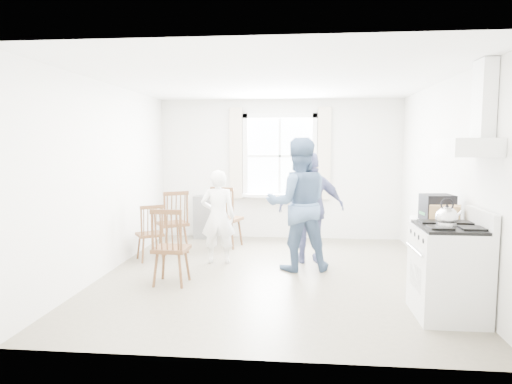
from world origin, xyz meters
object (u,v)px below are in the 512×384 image
object	(u,v)px
low_cabinet	(436,257)
stereo_stack	(437,207)
person_left	(218,217)
gas_stove	(449,271)
windsor_chair_b	(168,239)
windsor_chair_c	(151,227)
windsor_chair_a	(175,215)
person_right	(311,208)
person_mid	(298,204)

from	to	relation	value
low_cabinet	stereo_stack	size ratio (longest dim) A/B	2.49
low_cabinet	person_left	xyz separation A→B (m)	(-2.80, 1.18, 0.25)
gas_stove	windsor_chair_b	world-z (taller)	gas_stove
windsor_chair_b	windsor_chair_c	world-z (taller)	windsor_chair_b
windsor_chair_a	windsor_chair_c	world-z (taller)	windsor_chair_a
stereo_stack	person_left	size ratio (longest dim) A/B	0.26
windsor_chair_c	person_right	size ratio (longest dim) A/B	0.53
gas_stove	low_cabinet	distance (m)	0.70
low_cabinet	person_right	world-z (taller)	person_right
windsor_chair_b	windsor_chair_c	size ratio (longest dim) A/B	1.14
person_left	person_mid	size ratio (longest dim) A/B	0.75
windsor_chair_a	person_left	xyz separation A→B (m)	(0.80, -0.53, 0.07)
windsor_chair_a	person_mid	bearing A→B (deg)	-20.97
low_cabinet	person_mid	size ratio (longest dim) A/B	0.48
stereo_stack	windsor_chair_b	size ratio (longest dim) A/B	0.37
person_left	person_right	distance (m)	1.40
windsor_chair_a	person_mid	size ratio (longest dim) A/B	0.55
low_cabinet	windsor_chair_c	bearing A→B (deg)	162.85
windsor_chair_b	person_right	size ratio (longest dim) A/B	0.60
windsor_chair_b	person_mid	bearing A→B (deg)	30.45
windsor_chair_a	person_left	world-z (taller)	person_left
person_left	person_right	xyz separation A→B (m)	(1.38, 0.19, 0.13)
gas_stove	windsor_chair_b	xyz separation A→B (m)	(-3.15, 0.71, 0.12)
person_mid	person_left	bearing A→B (deg)	-20.98
stereo_stack	low_cabinet	bearing A→B (deg)	67.94
windsor_chair_b	person_left	xyz separation A→B (m)	(0.41, 1.17, 0.09)
low_cabinet	person_left	size ratio (longest dim) A/B	0.64
gas_stove	stereo_stack	size ratio (longest dim) A/B	3.09
low_cabinet	person_left	distance (m)	3.05
gas_stove	stereo_stack	world-z (taller)	stereo_stack
low_cabinet	stereo_stack	world-z (taller)	stereo_stack
windsor_chair_c	low_cabinet	bearing A→B (deg)	-17.15
person_mid	windsor_chair_c	bearing A→B (deg)	-15.96
gas_stove	windsor_chair_a	distance (m)	4.28
windsor_chair_c	person_left	bearing A→B (deg)	-0.16
gas_stove	person_mid	distance (m)	2.30
gas_stove	low_cabinet	size ratio (longest dim) A/B	1.24
person_left	gas_stove	bearing A→B (deg)	137.69
gas_stove	person_right	bearing A→B (deg)	123.23
stereo_stack	person_right	distance (m)	2.00
person_left	windsor_chair_c	bearing A→B (deg)	-7.95
windsor_chair_a	person_right	size ratio (longest dim) A/B	0.62
gas_stove	windsor_chair_c	world-z (taller)	gas_stove
stereo_stack	windsor_chair_b	distance (m)	3.23
low_cabinet	gas_stove	bearing A→B (deg)	-95.68
gas_stove	person_left	xyz separation A→B (m)	(-2.73, 1.88, 0.21)
windsor_chair_c	person_right	bearing A→B (deg)	4.33
windsor_chair_b	gas_stove	bearing A→B (deg)	-12.69
windsor_chair_b	person_right	world-z (taller)	person_right
low_cabinet	windsor_chair_b	size ratio (longest dim) A/B	0.91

